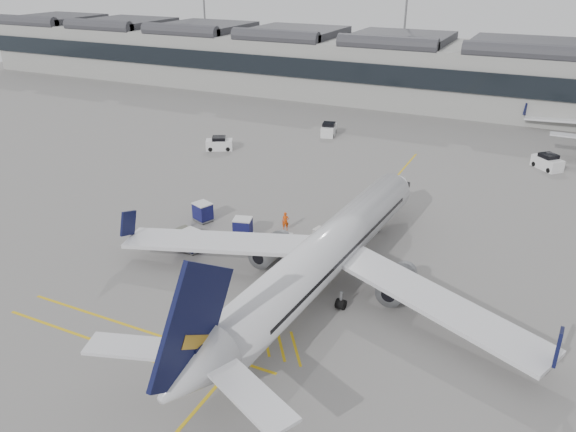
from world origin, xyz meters
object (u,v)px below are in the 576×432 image
at_px(belt_loader, 326,239).
at_px(airliner_main, 323,256).
at_px(ramp_agent_b, 266,252).
at_px(ramp_agent_a, 285,221).
at_px(baggage_cart_a, 283,243).
at_px(pushback_tug, 185,234).

bearing_deg(belt_loader, airliner_main, -57.59).
bearing_deg(airliner_main, ramp_agent_b, 164.38).
distance_m(airliner_main, ramp_agent_a, 11.92).
relative_size(airliner_main, ramp_agent_a, 21.04).
relative_size(airliner_main, belt_loader, 9.32).
height_order(ramp_agent_a, ramp_agent_b, ramp_agent_a).
distance_m(baggage_cart_a, ramp_agent_b, 2.17).
bearing_deg(airliner_main, pushback_tug, 174.80).
bearing_deg(pushback_tug, ramp_agent_a, 53.62).
bearing_deg(ramp_agent_a, pushback_tug, -163.62).
height_order(airliner_main, baggage_cart_a, airliner_main).
bearing_deg(ramp_agent_a, airliner_main, -70.69).
relative_size(ramp_agent_a, ramp_agent_b, 1.19).
height_order(baggage_cart_a, ramp_agent_b, baggage_cart_a).
xyz_separation_m(belt_loader, baggage_cart_a, (-3.00, -3.43, 0.46)).
distance_m(ramp_agent_a, pushback_tug, 10.13).
height_order(belt_loader, pushback_tug, belt_loader).
bearing_deg(pushback_tug, airliner_main, 6.11).
distance_m(baggage_cart_a, ramp_agent_a, 4.84).
relative_size(belt_loader, pushback_tug, 1.69).
height_order(airliner_main, pushback_tug, airliner_main).
bearing_deg(airliner_main, belt_loader, 113.83).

